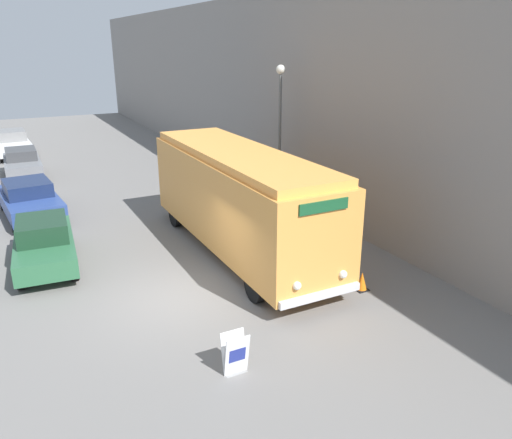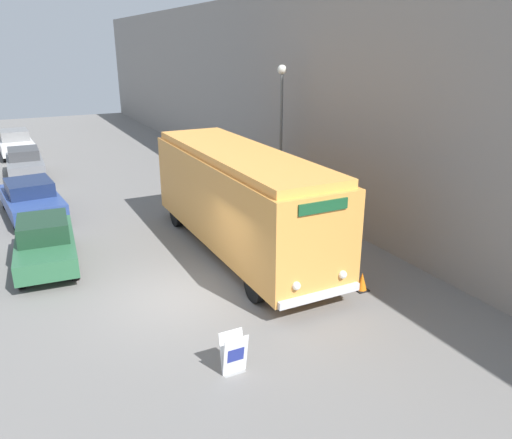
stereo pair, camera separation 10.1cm
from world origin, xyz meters
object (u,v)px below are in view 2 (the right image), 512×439
object	(u,v)px
parked_car_far	(25,163)
traffic_cone	(362,282)
parked_car_distant	(15,143)
vintage_bus	(240,197)
streetlamp	(281,117)
parked_car_near	(45,243)
parked_car_mid	(31,198)
sign_board	(234,354)

from	to	relation	value
parked_car_far	traffic_cone	distance (m)	19.72
parked_car_distant	vintage_bus	bearing A→B (deg)	-76.13
parked_car_far	parked_car_distant	distance (m)	6.13
streetlamp	parked_car_near	xyz separation A→B (m)	(-9.41, -1.69, -3.09)
streetlamp	parked_car_distant	xyz separation A→B (m)	(-9.47, 16.71, -3.06)
parked_car_distant	traffic_cone	xyz separation A→B (m)	(7.87, -24.28, -0.53)
parked_car_mid	sign_board	bearing A→B (deg)	-82.27
vintage_bus	traffic_cone	world-z (taller)	vintage_bus
streetlamp	parked_car_far	world-z (taller)	streetlamp
vintage_bus	traffic_cone	xyz separation A→B (m)	(1.87, -4.16, -1.65)
parked_car_near	streetlamp	bearing A→B (deg)	14.71
parked_car_far	parked_car_distant	size ratio (longest dim) A/B	0.92
parked_car_far	traffic_cone	bearing A→B (deg)	-66.52
parked_car_near	parked_car_distant	world-z (taller)	parked_car_distant
parked_car_mid	parked_car_far	bearing A→B (deg)	83.35
parked_car_near	traffic_cone	world-z (taller)	parked_car_near
sign_board	streetlamp	distance (m)	11.85
parked_car_near	parked_car_far	bearing A→B (deg)	93.93
traffic_cone	parked_car_near	bearing A→B (deg)	142.99
parked_car_mid	parked_car_distant	xyz separation A→B (m)	(-0.03, 12.98, 0.06)
sign_board	traffic_cone	size ratio (longest dim) A/B	1.74
vintage_bus	streetlamp	world-z (taller)	streetlamp
parked_car_mid	traffic_cone	xyz separation A→B (m)	(7.84, -11.30, -0.47)
parked_car_near	parked_car_distant	size ratio (longest dim) A/B	0.92
vintage_bus	parked_car_mid	distance (m)	9.39
streetlamp	traffic_cone	bearing A→B (deg)	-101.97
sign_board	parked_car_near	bearing A→B (deg)	111.29
sign_board	parked_car_near	xyz separation A→B (m)	(-2.99, 7.67, 0.31)
parked_car_near	parked_car_far	distance (m)	12.28
parked_car_mid	traffic_cone	world-z (taller)	parked_car_mid
parked_car_mid	parked_car_distant	bearing A→B (deg)	84.83
vintage_bus	parked_car_far	size ratio (longest dim) A/B	2.27
parked_car_far	traffic_cone	xyz separation A→B (m)	(7.68, -18.16, -0.50)
streetlamp	parked_car_distant	world-z (taller)	streetlamp
vintage_bus	parked_car_distant	bearing A→B (deg)	106.60
sign_board	parked_car_distant	bearing A→B (deg)	96.69
parked_car_far	traffic_cone	size ratio (longest dim) A/B	7.76
sign_board	parked_car_mid	size ratio (longest dim) A/B	0.20
sign_board	streetlamp	world-z (taller)	streetlamp
parked_car_far	parked_car_distant	xyz separation A→B (m)	(-0.19, 6.12, 0.03)
vintage_bus	parked_car_far	xyz separation A→B (m)	(-5.81, 14.00, -1.16)
parked_car_near	parked_car_mid	xyz separation A→B (m)	(-0.04, 5.42, -0.03)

